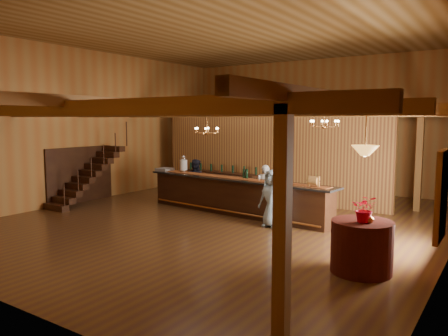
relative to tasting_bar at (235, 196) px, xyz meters
The scene contains 29 objects.
floor 1.03m from the tasting_bar, 74.96° to the right, with size 14.00×14.00×0.00m, color #462919.
ceiling 4.99m from the tasting_bar, 74.96° to the right, with size 14.00×14.00×0.00m, color olive.
wall_back 6.55m from the tasting_bar, 87.95° to the left, with size 12.00×0.10×5.50m, color olive.
wall_left 6.23m from the tasting_bar, behind, with size 0.10×14.00×5.50m, color olive.
beam_grid 2.69m from the tasting_bar, 55.07° to the right, with size 11.90×13.90×0.39m.
support_posts 1.69m from the tasting_bar, 80.51° to the right, with size 9.20×10.20×3.20m.
partition_wall 2.86m from the tasting_bar, 95.94° to the left, with size 9.00×0.18×3.10m, color brown.
window_right_front 6.70m from the tasting_bar, 21.45° to the right, with size 0.12×1.05×1.75m, color white.
staircase 5.47m from the tasting_bar, 163.34° to the right, with size 1.00×2.80×2.00m.
backroom_boxes 4.68m from the tasting_bar, 90.88° to the left, with size 4.10×0.60×1.10m.
tasting_bar is the anchor object (origin of this frame).
beverage_dispenser 2.50m from the tasting_bar, behind, with size 0.26×0.26×0.60m.
glass_rack_tray 3.26m from the tasting_bar, behind, with size 0.50×0.50×0.10m, color gray.
raffle_drum 2.85m from the tasting_bar, ahead, with size 0.34×0.24×0.30m.
bar_bottle_0 0.76m from the tasting_bar, 24.77° to the left, with size 0.07×0.07×0.30m, color black.
bar_bottle_1 0.79m from the tasting_bar, 16.89° to the left, with size 0.07×0.07×0.30m, color black.
bar_bottle_2 0.80m from the tasting_bar, 15.12° to the left, with size 0.07×0.07×0.30m, color black.
bar_bottle_3 0.80m from the tasting_bar, 15.06° to the left, with size 0.07×0.07×0.30m, color black.
backbar_shelf 3.16m from the tasting_bar, 131.87° to the left, with size 3.44×0.54×0.97m, color black.
round_table 5.81m from the tasting_bar, 32.59° to the right, with size 1.19×1.19×1.03m, color #390F0B.
chandelier_left 2.28m from the tasting_bar, 163.75° to the right, with size 0.80×0.80×0.70m.
chandelier_right 3.75m from the tasting_bar, ahead, with size 0.80×0.80×0.47m.
pendant_lamp 6.08m from the tasting_bar, 32.59° to the right, with size 0.52×0.52×0.90m.
bartender 1.01m from the tasting_bar, 48.06° to the left, with size 0.56×0.37×1.55m, color silver.
staff_second 2.28m from the tasting_bar, 161.50° to the left, with size 0.77×0.60×1.58m, color black.
guest 1.96m from the tasting_bar, 26.37° to the right, with size 0.79×0.51×1.62m, color #8FB1C8.
floor_plant 3.31m from the tasting_bar, 60.20° to the left, with size 0.72×0.58×1.31m, color #296422.
table_flowers 5.97m from the tasting_bar, 33.16° to the right, with size 0.48×0.42×0.54m, color red.
table_vase 6.00m from the tasting_bar, 32.66° to the right, with size 0.16×0.16×0.32m, color #C47D3C.
Camera 1 is at (7.03, -10.71, 3.00)m, focal length 35.00 mm.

